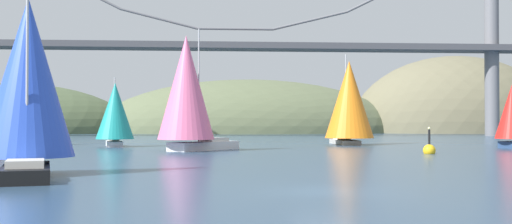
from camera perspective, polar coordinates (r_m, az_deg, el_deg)
ground_plane at (r=25.49m, az=6.31°, el=-7.33°), size 360.00×360.00×0.00m
headland_center at (r=160.23m, az=-0.69°, el=-1.93°), size 79.46×44.00×27.60m
headland_left at (r=167.70m, az=-21.63°, el=-1.82°), size 61.64×44.00×25.21m
headland_right at (r=172.49m, az=17.88°, el=-1.81°), size 56.16×44.00×40.68m
suspension_bridge at (r=121.12m, az=-1.93°, el=6.87°), size 139.21×6.00×42.94m
sailboat_teal_sail at (r=71.87m, az=-12.90°, el=-0.07°), size 5.06×7.81×8.01m
sailboat_blue_spinnaker at (r=35.01m, az=-20.33°, el=2.61°), size 6.00×9.09×9.83m
sailboat_pink_spinnaker at (r=60.35m, az=-6.38°, el=1.98°), size 9.25×9.83×12.13m
sailboat_orange_sail at (r=76.76m, az=8.60°, el=1.03°), size 6.02×9.77×11.38m
channel_buoy at (r=56.91m, az=15.72°, el=-3.37°), size 1.10×1.10×2.64m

